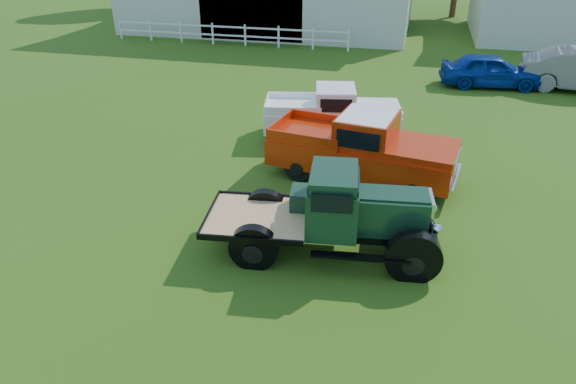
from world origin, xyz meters
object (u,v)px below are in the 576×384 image
(red_pickup, at_px, (362,147))
(vintage_flatbed, at_px, (328,212))
(misc_car_blue, at_px, (490,70))
(white_pickup, at_px, (332,113))

(red_pickup, bearing_deg, vintage_flatbed, -84.77)
(vintage_flatbed, relative_size, red_pickup, 0.95)
(vintage_flatbed, xyz_separation_m, misc_car_blue, (4.71, 14.24, -0.28))
(white_pickup, relative_size, misc_car_blue, 1.10)
(vintage_flatbed, xyz_separation_m, red_pickup, (0.29, 3.84, -0.03))
(vintage_flatbed, height_order, red_pickup, vintage_flatbed)
(vintage_flatbed, bearing_deg, misc_car_blue, 64.90)
(red_pickup, distance_m, misc_car_blue, 11.30)
(vintage_flatbed, height_order, misc_car_blue, vintage_flatbed)
(misc_car_blue, bearing_deg, vintage_flatbed, 156.21)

